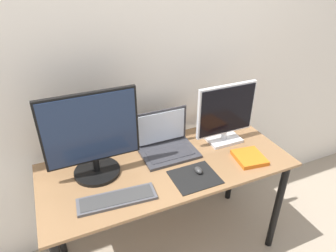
{
  "coord_description": "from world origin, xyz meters",
  "views": [
    {
      "loc": [
        -0.57,
        -0.99,
        1.84
      ],
      "look_at": [
        0.02,
        0.35,
        1.0
      ],
      "focal_mm": 32.0,
      "sensor_mm": 36.0,
      "label": 1
    }
  ],
  "objects": [
    {
      "name": "mouse",
      "position": [
        0.13,
        0.17,
        0.77
      ],
      "size": [
        0.04,
        0.06,
        0.03
      ],
      "color": "#333333",
      "rests_on": "mousepad"
    },
    {
      "name": "mousepad",
      "position": [
        0.09,
        0.15,
        0.75
      ],
      "size": [
        0.25,
        0.22,
        0.0
      ],
      "color": "black",
      "rests_on": "desk"
    },
    {
      "name": "wall_back",
      "position": [
        0.0,
        0.7,
        1.25
      ],
      "size": [
        7.0,
        0.05,
        2.5
      ],
      "color": "silver",
      "rests_on": "ground_plane"
    },
    {
      "name": "laptop",
      "position": [
        0.05,
        0.46,
        0.81
      ],
      "size": [
        0.34,
        0.25,
        0.25
      ],
      "color": "#333338",
      "rests_on": "desk"
    },
    {
      "name": "desk",
      "position": [
        0.0,
        0.32,
        0.64
      ],
      "size": [
        1.48,
        0.64,
        0.75
      ],
      "color": "olive",
      "rests_on": "ground_plane"
    },
    {
      "name": "keyboard",
      "position": [
        -0.36,
        0.15,
        0.76
      ],
      "size": [
        0.41,
        0.16,
        0.02
      ],
      "color": "#4C4C51",
      "rests_on": "desk"
    },
    {
      "name": "monitor_left",
      "position": [
        -0.4,
        0.41,
        0.99
      ],
      "size": [
        0.51,
        0.26,
        0.49
      ],
      "color": "black",
      "rests_on": "desk"
    },
    {
      "name": "monitor_right",
      "position": [
        0.45,
        0.41,
        0.95
      ],
      "size": [
        0.41,
        0.15,
        0.4
      ],
      "color": "silver",
      "rests_on": "desk"
    },
    {
      "name": "book",
      "position": [
        0.47,
        0.16,
        0.76
      ],
      "size": [
        0.19,
        0.2,
        0.03
      ],
      "color": "orange",
      "rests_on": "desk"
    }
  ]
}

